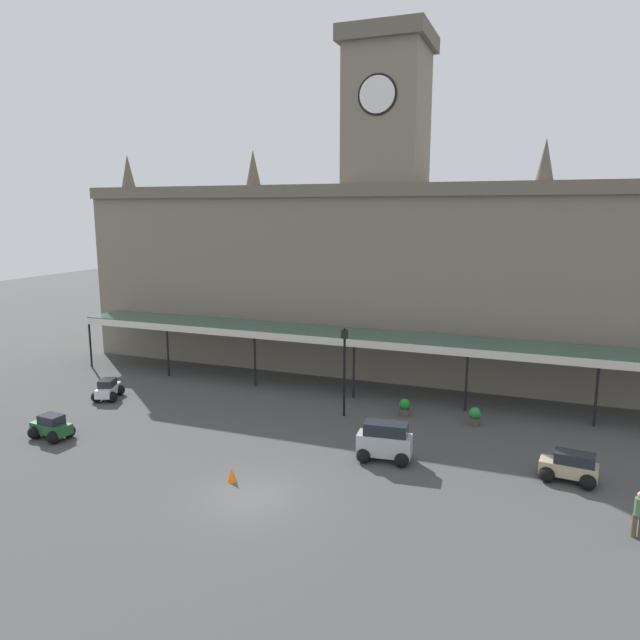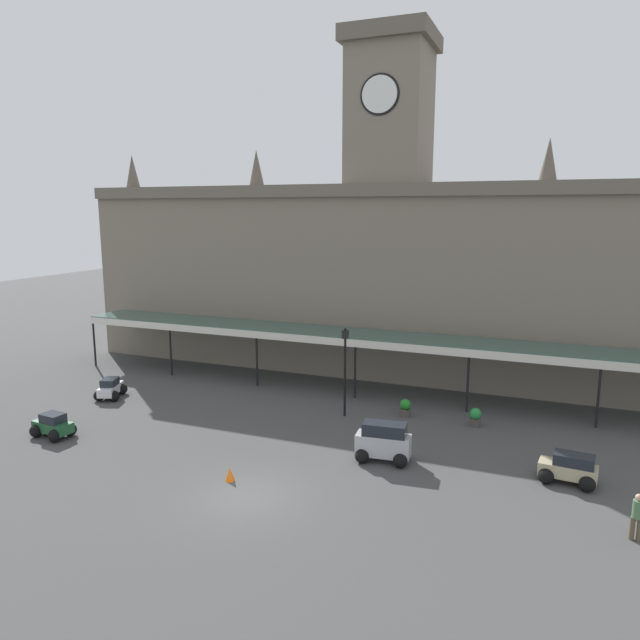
% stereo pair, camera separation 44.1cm
% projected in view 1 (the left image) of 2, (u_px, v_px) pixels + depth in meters
% --- Properties ---
extents(ground_plane, '(140.00, 140.00, 0.00)m').
position_uv_depth(ground_plane, '(250.00, 497.00, 22.96)').
color(ground_plane, '#424242').
extents(station_building, '(43.43, 6.09, 22.11)m').
position_uv_depth(station_building, '(384.00, 269.00, 39.76)').
color(station_building, slate).
rests_on(station_building, ground).
extents(entrance_canopy, '(39.33, 3.26, 3.65)m').
position_uv_depth(entrance_canopy, '(360.00, 336.00, 35.60)').
color(entrance_canopy, '#38564C').
rests_on(entrance_canopy, ground).
extents(car_white_sedan, '(1.94, 2.23, 1.19)m').
position_uv_depth(car_white_sedan, '(108.00, 390.00, 34.81)').
color(car_white_sedan, silver).
rests_on(car_white_sedan, ground).
extents(car_green_sedan, '(2.13, 1.65, 1.19)m').
position_uv_depth(car_green_sedan, '(52.00, 428.00, 28.77)').
color(car_green_sedan, '#1E512D').
rests_on(car_green_sedan, ground).
extents(car_silver_van, '(2.48, 1.75, 1.77)m').
position_uv_depth(car_silver_van, '(385.00, 443.00, 26.14)').
color(car_silver_van, '#B2B5BA').
rests_on(car_silver_van, ground).
extents(car_beige_estate, '(2.33, 1.69, 1.27)m').
position_uv_depth(car_beige_estate, '(570.00, 468.00, 24.16)').
color(car_beige_estate, tan).
rests_on(car_beige_estate, ground).
extents(pedestrian_near_entrance, '(0.39, 0.34, 1.67)m').
position_uv_depth(pedestrian_near_entrance, '(639.00, 513.00, 19.95)').
color(pedestrian_near_entrance, brown).
rests_on(pedestrian_near_entrance, ground).
extents(victorian_lamppost, '(0.30, 0.30, 4.88)m').
position_uv_depth(victorian_lamppost, '(344.00, 362.00, 31.47)').
color(victorian_lamppost, black).
rests_on(victorian_lamppost, ground).
extents(traffic_cone, '(0.40, 0.40, 0.57)m').
position_uv_depth(traffic_cone, '(232.00, 475.00, 24.21)').
color(traffic_cone, orange).
rests_on(traffic_cone, ground).
extents(planter_forecourt_centre, '(0.60, 0.60, 0.96)m').
position_uv_depth(planter_forecourt_centre, '(405.00, 407.00, 31.90)').
color(planter_forecourt_centre, '#47423D').
rests_on(planter_forecourt_centre, ground).
extents(planter_by_canopy, '(0.60, 0.60, 0.96)m').
position_uv_depth(planter_by_canopy, '(475.00, 416.00, 30.50)').
color(planter_by_canopy, '#47423D').
rests_on(planter_by_canopy, ground).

